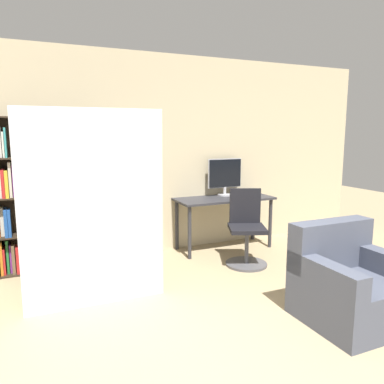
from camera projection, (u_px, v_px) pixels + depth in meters
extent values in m
cube|color=#C6B793|center=(113.00, 156.00, 4.90)|extent=(8.00, 0.06, 2.70)
cube|color=#2D2D33|center=(224.00, 199.00, 5.31)|extent=(1.40, 0.57, 0.03)
cylinder|color=#2D2D33|center=(190.00, 233.00, 4.91)|extent=(0.05, 0.05, 0.71)
cylinder|color=#2D2D33|center=(270.00, 223.00, 5.42)|extent=(0.05, 0.05, 0.71)
cylinder|color=#2D2D33|center=(177.00, 225.00, 5.32)|extent=(0.05, 0.05, 0.71)
cylinder|color=#2D2D33|center=(253.00, 217.00, 5.83)|extent=(0.05, 0.05, 0.71)
cylinder|color=#B7B7BC|center=(225.00, 195.00, 5.49)|extent=(0.21, 0.21, 0.02)
cylinder|color=#B7B7BC|center=(225.00, 190.00, 5.48)|extent=(0.04, 0.04, 0.11)
cube|color=#B7B7BC|center=(225.00, 173.00, 5.44)|extent=(0.54, 0.02, 0.42)
cube|color=black|center=(225.00, 173.00, 5.44)|extent=(0.51, 0.03, 0.40)
cylinder|color=#4C4C51|center=(246.00, 264.00, 4.72)|extent=(0.52, 0.52, 0.03)
cylinder|color=#4C4C51|center=(247.00, 247.00, 4.69)|extent=(0.05, 0.05, 0.42)
cube|color=black|center=(247.00, 229.00, 4.65)|extent=(0.58, 0.58, 0.05)
cube|color=black|center=(245.00, 206.00, 4.81)|extent=(0.38, 0.19, 0.45)
cube|color=#2D2319|center=(66.00, 194.00, 4.55)|extent=(0.02, 0.30, 1.83)
cube|color=#2D2319|center=(31.00, 194.00, 4.52)|extent=(0.80, 0.02, 1.83)
cube|color=#2D2319|center=(36.00, 270.00, 4.54)|extent=(0.76, 0.26, 0.02)
cube|color=#2D2319|center=(33.00, 234.00, 4.47)|extent=(0.76, 0.26, 0.02)
cube|color=#2D2319|center=(31.00, 196.00, 4.39)|extent=(0.76, 0.26, 0.02)
cube|color=#2D2319|center=(28.00, 158.00, 4.32)|extent=(0.76, 0.26, 0.02)
cube|color=#2D2319|center=(25.00, 118.00, 4.25)|extent=(0.76, 0.26, 0.02)
cube|color=orange|center=(2.00, 258.00, 4.35)|extent=(0.03, 0.16, 0.39)
cube|color=red|center=(5.00, 261.00, 4.39)|extent=(0.02, 0.18, 0.31)
cube|color=#287A38|center=(8.00, 256.00, 4.42)|extent=(0.03, 0.16, 0.40)
cube|color=#7A2D84|center=(11.00, 258.00, 4.44)|extent=(0.02, 0.16, 0.34)
cube|color=brown|center=(14.00, 259.00, 4.39)|extent=(0.03, 0.16, 0.34)
cube|color=red|center=(18.00, 259.00, 4.41)|extent=(0.03, 0.17, 0.32)
cube|color=silver|center=(2.00, 221.00, 4.35)|extent=(0.04, 0.16, 0.33)
cube|color=#1E4C9E|center=(6.00, 223.00, 4.31)|extent=(0.03, 0.22, 0.32)
cube|color=#1E4C9E|center=(10.00, 223.00, 4.31)|extent=(0.03, 0.17, 0.32)
cube|color=silver|center=(0.00, 184.00, 4.25)|extent=(0.04, 0.20, 0.30)
cube|color=red|center=(3.00, 183.00, 4.24)|extent=(0.03, 0.22, 0.32)
cube|color=gold|center=(7.00, 184.00, 4.23)|extent=(0.03, 0.18, 0.31)
cube|color=silver|center=(10.00, 179.00, 4.28)|extent=(0.03, 0.17, 0.40)
cube|color=#7A2D84|center=(14.00, 180.00, 4.32)|extent=(0.03, 0.17, 0.37)
cube|color=silver|center=(0.00, 142.00, 4.20)|extent=(0.03, 0.21, 0.34)
cube|color=silver|center=(3.00, 145.00, 4.19)|extent=(0.02, 0.20, 0.29)
cube|color=teal|center=(6.00, 143.00, 4.19)|extent=(0.02, 0.22, 0.33)
cube|color=silver|center=(93.00, 209.00, 3.56)|extent=(1.34, 0.20, 1.88)
cube|color=beige|center=(159.00, 203.00, 3.83)|extent=(0.01, 0.20, 1.84)
cube|color=#474C5B|center=(353.00, 300.00, 3.30)|extent=(0.85, 0.80, 0.40)
cube|color=#474C5B|center=(331.00, 244.00, 3.50)|extent=(0.85, 0.20, 0.45)
cube|color=#474C5B|center=(325.00, 273.00, 3.11)|extent=(0.16, 0.80, 0.20)
cube|color=#474C5B|center=(383.00, 262.00, 3.39)|extent=(0.16, 0.80, 0.20)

